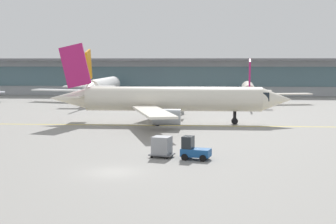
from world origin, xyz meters
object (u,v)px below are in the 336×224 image
(gate_airplane_1, at_px, (103,86))
(baggage_tug, at_px, (194,150))
(cargo_dolly_lead, at_px, (162,146))
(taxiing_regional_jet, at_px, (170,100))
(gate_airplane_2, at_px, (248,90))

(gate_airplane_1, xyz_separation_m, baggage_tug, (21.11, -63.42, -2.48))
(baggage_tug, height_order, cargo_dolly_lead, baggage_tug)
(gate_airplane_1, bearing_deg, taxiing_regional_jet, -155.38)
(taxiing_regional_jet, xyz_separation_m, cargo_dolly_lead, (0.82, -24.62, -2.38))
(baggage_tug, relative_size, cargo_dolly_lead, 1.18)
(gate_airplane_1, distance_m, taxiing_regional_jet, 41.76)
(gate_airplane_1, relative_size, gate_airplane_2, 1.20)
(gate_airplane_2, distance_m, taxiing_regional_jet, 38.26)
(taxiing_regional_jet, bearing_deg, gate_airplane_1, 114.63)
(gate_airplane_1, bearing_deg, baggage_tug, -161.52)
(gate_airplane_2, distance_m, cargo_dolly_lead, 61.63)
(gate_airplane_1, distance_m, gate_airplane_2, 31.74)
(baggage_tug, bearing_deg, gate_airplane_1, 123.81)
(cargo_dolly_lead, bearing_deg, taxiing_regional_jet, 107.31)
(gate_airplane_2, bearing_deg, baggage_tug, 174.48)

